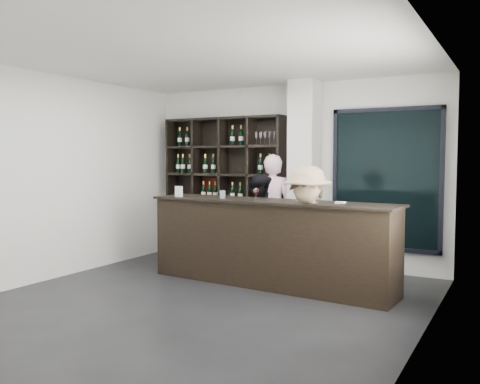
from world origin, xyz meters
The scene contains 12 objects.
floor centered at (0.00, 0.00, -0.01)m, with size 5.00×5.50×0.01m, color black.
wine_shelf centered at (-1.15, 2.57, 1.20)m, with size 2.20×0.35×2.40m, color black, non-canonical shape.
structural_column centered at (0.35, 2.47, 1.45)m, with size 0.40×0.40×2.90m, color silver.
glass_panel centered at (1.55, 2.69, 1.40)m, with size 1.60×0.08×2.10m.
tasting_counter centered at (0.35, 1.24, 0.58)m, with size 3.50×0.72×1.15m.
taster_pink centered at (-0.15, 2.40, 0.89)m, with size 0.65×0.43×1.78m, color #FFCADB.
taster_black centered at (-0.10, 1.85, 0.74)m, with size 0.72×0.56×1.48m, color black.
customer centered at (0.98, 1.05, 0.81)m, with size 1.05×0.60×1.62m, color tan.
wine_glass centered at (0.21, 1.13, 1.25)m, with size 0.08×0.08×0.19m, color white, non-canonical shape.
spit_cup centered at (-0.35, 1.20, 1.21)m, with size 0.08×0.08×0.11m, color silver.
napkin_stack centered at (1.33, 1.25, 1.16)m, with size 0.12×0.12×0.02m, color white.
card_stand centered at (-1.06, 1.14, 1.23)m, with size 0.10×0.05×0.15m, color white.
Camera 1 is at (3.30, -4.84, 1.71)m, focal length 38.00 mm.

